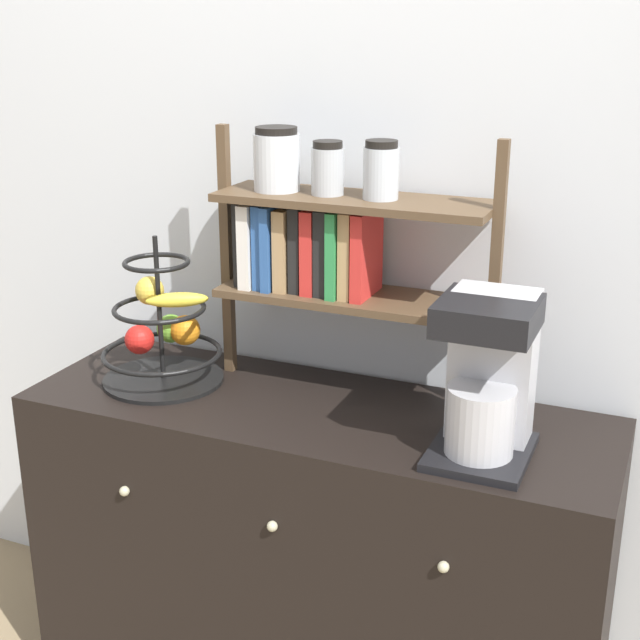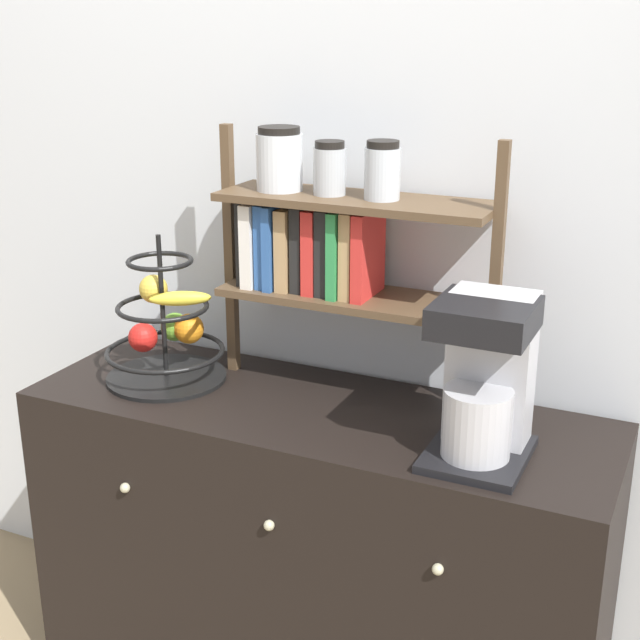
{
  "view_description": "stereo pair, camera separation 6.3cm",
  "coord_description": "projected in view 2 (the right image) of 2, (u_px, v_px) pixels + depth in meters",
  "views": [
    {
      "loc": [
        0.74,
        -1.49,
        1.68
      ],
      "look_at": [
        0.01,
        0.23,
        1.03
      ],
      "focal_mm": 50.0,
      "sensor_mm": 36.0,
      "label": 1
    },
    {
      "loc": [
        0.8,
        -1.46,
        1.68
      ],
      "look_at": [
        0.01,
        0.23,
        1.03
      ],
      "focal_mm": 50.0,
      "sensor_mm": 36.0,
      "label": 2
    }
  ],
  "objects": [
    {
      "name": "sideboard",
      "position": [
        316.0,
        559.0,
        2.18
      ],
      "size": [
        1.37,
        0.47,
        0.82
      ],
      "color": "black",
      "rests_on": "ground_plane"
    },
    {
      "name": "fruit_stand",
      "position": [
        166.0,
        332.0,
        2.19
      ],
      "size": [
        0.3,
        0.3,
        0.37
      ],
      "color": "black",
      "rests_on": "sideboard"
    },
    {
      "name": "coffee_maker",
      "position": [
        485.0,
        378.0,
        1.78
      ],
      "size": [
        0.2,
        0.24,
        0.34
      ],
      "color": "black",
      "rests_on": "sideboard"
    },
    {
      "name": "shelf_hutch",
      "position": [
        325.0,
        234.0,
        2.05
      ],
      "size": [
        0.68,
        0.2,
        0.62
      ],
      "color": "brown",
      "rests_on": "sideboard"
    },
    {
      "name": "wall_back",
      "position": [
        364.0,
        179.0,
        2.13
      ],
      "size": [
        7.0,
        0.05,
        2.6
      ],
      "primitive_type": "cube",
      "color": "silver",
      "rests_on": "ground_plane"
    }
  ]
}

